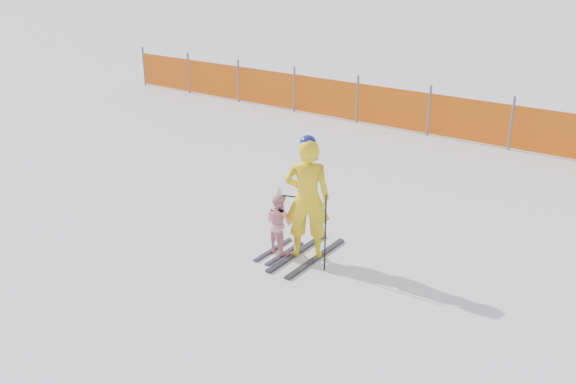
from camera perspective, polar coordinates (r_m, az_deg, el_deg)
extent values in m
plane|color=white|center=(9.66, -1.73, -6.42)|extent=(120.00, 120.00, 0.00)
cube|color=black|center=(9.95, 0.84, -5.38)|extent=(0.09, 1.54, 0.04)
cube|color=black|center=(9.78, 2.49, -5.90)|extent=(0.09, 1.54, 0.04)
imported|color=yellow|center=(9.47, 1.72, -0.57)|extent=(0.80, 0.71, 1.85)
sphere|color=navy|center=(9.18, 1.78, 4.35)|extent=(0.24, 0.24, 0.24)
cube|color=black|center=(10.04, -1.33, -5.15)|extent=(0.09, 0.93, 0.03)
cube|color=black|center=(9.93, -0.31, -5.48)|extent=(0.09, 0.93, 0.03)
imported|color=#FFA6BA|center=(9.77, -0.84, -2.75)|extent=(0.52, 0.44, 0.95)
cone|color=white|center=(9.57, -0.86, 0.01)|extent=(0.19, 0.19, 0.24)
cylinder|color=black|center=(9.24, 3.33, -3.67)|extent=(0.02, 0.02, 1.19)
cylinder|color=black|center=(9.53, 0.43, -0.41)|extent=(0.29, 0.12, 0.02)
cylinder|color=#595960|center=(21.89, -12.68, 10.86)|extent=(0.06, 0.06, 1.25)
cylinder|color=#595960|center=(20.47, -8.82, 10.40)|extent=(0.06, 0.06, 1.25)
cylinder|color=#595960|center=(19.16, -4.42, 9.82)|extent=(0.06, 0.06, 1.25)
cylinder|color=#595960|center=(17.98, 0.57, 9.09)|extent=(0.06, 0.06, 1.25)
cylinder|color=#595960|center=(16.94, 6.19, 8.19)|extent=(0.06, 0.06, 1.25)
cylinder|color=#595960|center=(16.10, 12.43, 7.08)|extent=(0.06, 0.06, 1.25)
cylinder|color=#595960|center=(15.46, 19.24, 5.78)|extent=(0.06, 0.06, 1.25)
cube|color=#DC560B|center=(16.92, 6.47, 7.89)|extent=(16.19, 0.03, 1.00)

